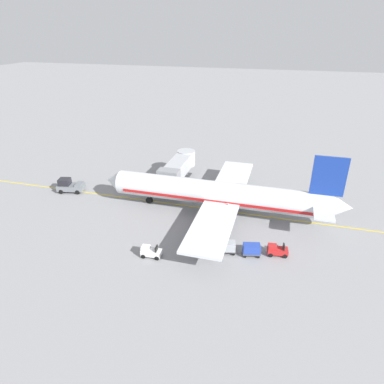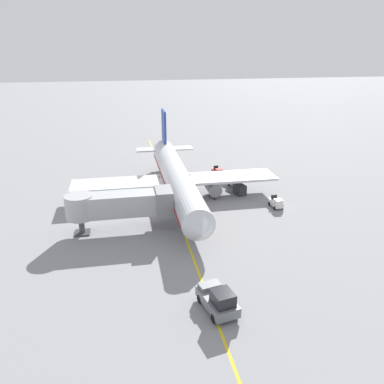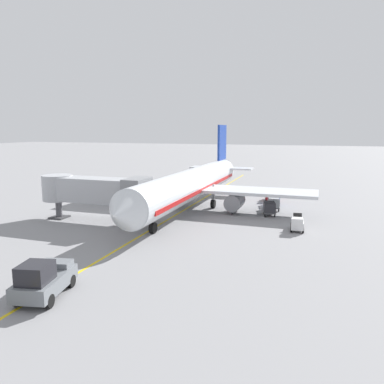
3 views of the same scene
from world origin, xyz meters
name	(u,v)px [view 1 (image 1 of 3)]	position (x,y,z in m)	size (l,w,h in m)	color
ground_plane	(206,208)	(0.00, 0.00, 0.00)	(400.00, 400.00, 0.00)	gray
gate_lead_in_line	(206,208)	(0.00, 0.00, 0.00)	(0.24, 80.00, 0.01)	gold
parked_airliner	(219,194)	(-0.81, -2.24, 3.19)	(30.02, 37.22, 10.63)	silver
jet_bridge	(178,167)	(7.32, 6.82, 3.45)	(12.66, 3.50, 4.98)	#A8AAAF
pushback_tractor	(70,186)	(-0.42, 24.06, 1.10)	(3.08, 4.76, 2.40)	slate
baggage_tug_lead	(151,252)	(-13.95, 3.68, 0.71)	(1.42, 2.57, 1.62)	silver
baggage_tug_trailing	(277,250)	(-9.35, -11.40, 0.71)	(1.60, 2.65, 1.62)	#B21E1E
baggage_cart_front	(203,242)	(-10.45, -2.13, 0.95)	(1.76, 2.98, 1.58)	#4C4C51
baggage_cart_second_in_train	(227,246)	(-10.57, -5.28, 0.95)	(1.76, 2.98, 1.58)	#4C4C51
baggage_cart_third_in_train	(252,249)	(-10.30, -8.34, 0.95)	(1.76, 2.98, 1.58)	#4C4C51
ground_crew_wing_walker	(202,224)	(-6.26, -0.91, 0.95)	(0.30, 0.73, 1.69)	#232328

